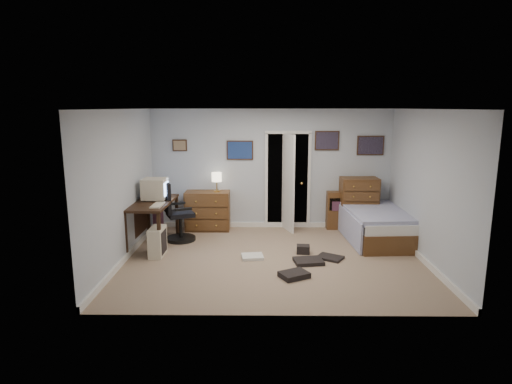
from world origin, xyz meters
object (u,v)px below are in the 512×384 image
computer_desk (147,212)px  tall_dresser (358,204)px  low_dresser (208,211)px  office_chair (177,218)px  bed (374,223)px

computer_desk → tall_dresser: size_ratio=1.32×
low_dresser → tall_dresser: (3.13, -0.02, 0.15)m
computer_desk → low_dresser: computer_desk is taller
tall_dresser → office_chair: bearing=-168.9°
low_dresser → tall_dresser: 3.14m
computer_desk → low_dresser: (0.98, 1.06, -0.24)m
computer_desk → bed: 4.32m
computer_desk → office_chair: size_ratio=1.27×
tall_dresser → low_dresser: bearing=179.0°
computer_desk → bed: bearing=7.6°
office_chair → bed: size_ratio=0.55×
computer_desk → low_dresser: bearing=49.0°
tall_dresser → bed: size_ratio=0.53×
tall_dresser → bed: 0.66m
office_chair → low_dresser: 0.92m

